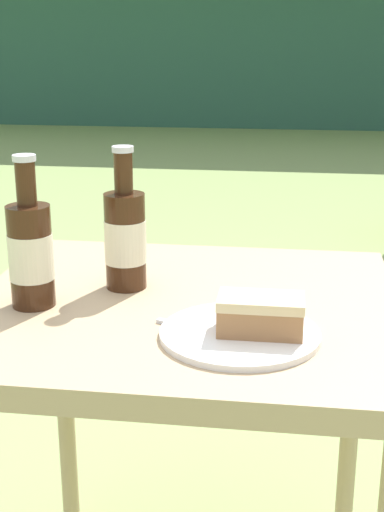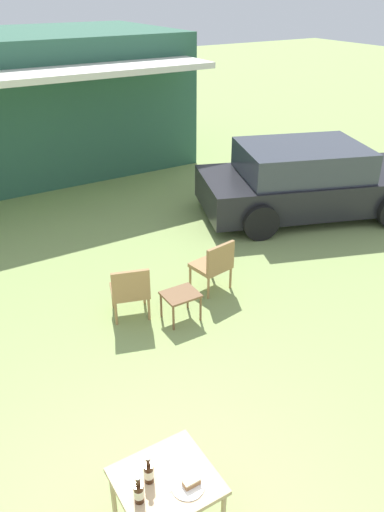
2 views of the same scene
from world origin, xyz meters
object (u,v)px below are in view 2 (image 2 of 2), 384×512
Objects in this scene: garden_side_table at (181,297)px; cola_bottle_near at (149,472)px; patio_table at (167,487)px; cake_on_plate at (189,484)px; wicker_chair_plain at (214,263)px; wicker_chair_cushioned at (130,289)px; cola_bottle_far at (139,492)px; parked_car at (307,181)px.

cola_bottle_near is (-1.72, -2.51, 0.47)m from garden_side_table.
patio_table is 3.00× the size of cake_on_plate.
wicker_chair_plain reaches higher than patio_table.
garden_side_table is at bearing 61.22° from cake_on_plate.
garden_side_table is 3.04m from patio_table.
wicker_chair_plain is (1.32, -0.02, 0.00)m from wicker_chair_cushioned.
wicker_chair_cushioned is at bearing 143.94° from garden_side_table.
wicker_chair_plain is 1.07× the size of patio_table.
wicker_chair_plain is 4.00m from cola_bottle_far.
wicker_chair_cushioned is at bearing 67.93° from cola_bottle_near.
wicker_chair_cushioned is 3.25m from cake_on_plate.
cola_bottle_near is (-0.11, 0.06, 0.18)m from patio_table.
cake_on_plate is at bearing 44.63° from wicker_chair_plain.
cake_on_plate is 0.38m from cola_bottle_far.
cake_on_plate reaches higher than wicker_chair_cushioned.
wicker_chair_plain is (-3.06, -1.44, -0.21)m from parked_car.
cola_bottle_near reaches higher than garden_side_table.
garden_side_table is at bearing 161.25° from wicker_chair_cushioned.
patio_table is (-5.44, -4.38, -0.02)m from parked_car.
cola_bottle_near is at bearing 39.34° from cola_bottle_far.
garden_side_table is 0.63× the size of patio_table.
parked_car is at bearing -144.72° from wicker_chair_cushioned.
parked_car is at bearing 40.33° from cake_on_plate.
patio_table is 2.87× the size of cola_bottle_near.
cola_bottle_far is at bearing 166.96° from cake_on_plate.
parked_car is at bearing -163.86° from wicker_chair_plain.
wicker_chair_cushioned is 1.00× the size of wicker_chair_plain.
cake_on_plate is (-0.94, -3.10, 0.30)m from wicker_chair_cushioned.
cola_bottle_near reaches higher than wicker_chair_plain.
cola_bottle_far is (-1.31, -3.01, 0.38)m from wicker_chair_cushioned.
cola_bottle_far is at bearing 39.64° from wicker_chair_plain.
wicker_chair_cushioned is 3.15m from patio_table.
cake_on_plate is (-1.48, -2.70, 0.40)m from garden_side_table.
cola_bottle_far reaches higher than wicker_chair_cushioned.
garden_side_table is at bearing 55.59° from cola_bottle_near.
garden_side_table is at bearing -134.95° from parked_car.
wicker_chair_plain is at bearing 49.13° from cola_bottle_near.
cola_bottle_near is at bearing -122.37° from parked_car.
wicker_chair_cushioned is 3.08× the size of cola_bottle_far.
cake_on_plate reaches higher than garden_side_table.
cola_bottle_near and cola_bottle_far have the same top height.
patio_table is 2.87× the size of cola_bottle_far.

